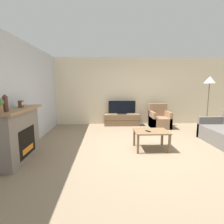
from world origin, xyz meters
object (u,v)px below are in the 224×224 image
tv_stand (122,120)px  mantel_vase_left (5,104)px  mantel_clock (21,104)px  coffee_table (151,133)px  floor_lamp (210,83)px  remote (148,131)px  armchair (160,120)px  tv (122,108)px  fireplace (19,134)px

tv_stand → mantel_vase_left: bearing=-124.2°
mantel_vase_left → mantel_clock: bearing=89.9°
coffee_table → floor_lamp: (2.20, 1.32, 1.25)m
remote → tv_stand: bearing=68.4°
armchair → floor_lamp: bearing=-37.2°
mantel_vase_left → remote: bearing=17.3°
tv → remote: tv is taller
floor_lamp → armchair: bearing=142.8°
fireplace → remote: fireplace is taller
remote → armchair: bearing=37.0°
coffee_table → fireplace: bearing=-169.8°
mantel_vase_left → tv_stand: mantel_vase_left is taller
armchair → coffee_table: armchair is taller
tv_stand → tv: size_ratio=1.31×
tv → coffee_table: (0.48, -2.69, -0.29)m
mantel_clock → tv_stand: size_ratio=0.11×
mantel_vase_left → mantel_clock: (0.00, 0.58, -0.07)m
fireplace → tv: bearing=52.2°
fireplace → tv: 4.09m
mantel_clock → tv: mantel_clock is taller
tv → tv_stand: bearing=90.0°
mantel_clock → remote: mantel_clock is taller
mantel_clock → armchair: size_ratio=0.17×
tv_stand → floor_lamp: size_ratio=0.75×
tv_stand → remote: bearing=-82.1°
fireplace → mantel_vase_left: (0.02, -0.43, 0.70)m
fireplace → coffee_table: bearing=10.2°
mantel_clock → coffee_table: (2.97, 0.39, -0.80)m
mantel_vase_left → coffee_table: size_ratio=0.37×
mantel_vase_left → floor_lamp: (5.16, 2.29, 0.38)m
tv_stand → fireplace: bearing=-127.8°
tv → armchair: tv is taller
fireplace → mantel_clock: size_ratio=9.62×
mantel_clock → armchair: (3.90, 2.67, -0.92)m
tv_stand → remote: size_ratio=9.39×
tv_stand → coffee_table: (0.48, -2.69, 0.19)m
mantel_clock → floor_lamp: 5.46m
remote → tv: bearing=68.4°
mantel_clock → armchair: bearing=34.4°
mantel_clock → remote: 2.98m
tv → mantel_vase_left: bearing=-124.2°
armchair → remote: 2.58m
coffee_table → floor_lamp: bearing=31.0°
tv → coffee_table: bearing=-79.9°
coffee_table → floor_lamp: 2.85m
remote → mantel_vase_left: bearing=167.8°
fireplace → armchair: (3.91, 2.81, -0.29)m
coffee_table → tv: bearing=100.1°
remote → floor_lamp: 2.93m
floor_lamp → remote: bearing=-148.7°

